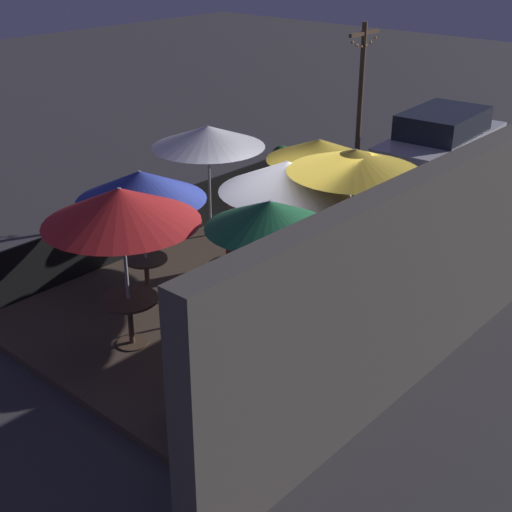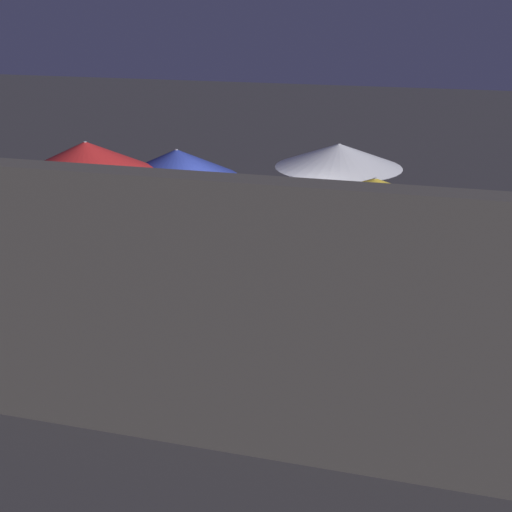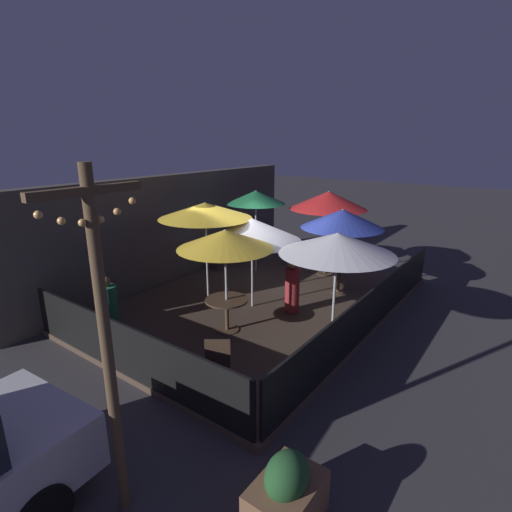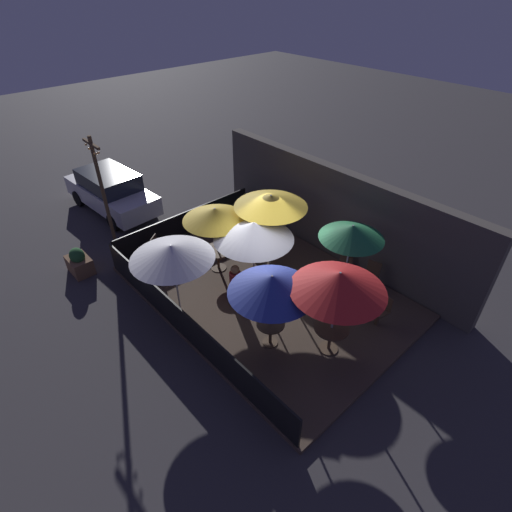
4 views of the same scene
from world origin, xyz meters
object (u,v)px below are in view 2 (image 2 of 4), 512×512
patio_umbrella_0 (177,163)px  patio_umbrella_2 (86,158)px  patio_chair_0 (111,351)px  patron_1 (462,368)px  dining_table_2 (94,253)px  patio_umbrella_5 (89,188)px  patio_chair_2 (19,295)px  patio_chair_3 (479,270)px  dining_table_0 (180,244)px  patio_umbrella_4 (291,191)px  patio_umbrella_6 (278,197)px  patron_0 (274,258)px  patio_umbrella_1 (374,191)px  patio_umbrella_3 (339,156)px  dining_table_1 (369,284)px  patio_chair_1 (43,335)px

patio_umbrella_0 → patio_umbrella_2: patio_umbrella_2 is taller
patio_chair_0 → patron_1: size_ratio=0.80×
dining_table_2 → patron_1: (-5.85, 2.14, -0.11)m
patio_umbrella_5 → patio_chair_2: patio_umbrella_5 is taller
patio_chair_3 → dining_table_0: bearing=-33.8°
patio_umbrella_4 → dining_table_2: 4.19m
patio_umbrella_6 → patron_0: 1.62m
patio_umbrella_1 → patio_umbrella_2: size_ratio=0.89×
patio_umbrella_0 → dining_table_2: size_ratio=2.55×
patron_1 → patron_0: bearing=-130.4°
patio_umbrella_1 → patio_umbrella_3: size_ratio=0.97×
patron_0 → patio_umbrella_3: bearing=173.8°
patio_chair_0 → patron_0: (-1.21, -3.46, 0.11)m
patio_umbrella_4 → patio_chair_2: size_ratio=2.62×
patio_umbrella_2 → patio_umbrella_4: size_ratio=1.00×
dining_table_1 → dining_table_2: dining_table_2 is taller
dining_table_0 → patron_0: 1.80m
patio_chair_2 → patron_0: (-3.24, -2.29, 0.08)m
dining_table_0 → patio_umbrella_3: bearing=-157.6°
patio_umbrella_3 → dining_table_1: (-0.83, 2.00, -1.46)m
dining_table_0 → patron_1: (-4.72, 3.10, -0.05)m
patio_chair_1 → patio_chair_0: bearing=-111.6°
patron_0 → patio_umbrella_6: bearing=39.3°
patio_chair_1 → patio_umbrella_5: bearing=-33.6°
dining_table_1 → patio_chair_2: patio_chair_2 is taller
patio_umbrella_3 → patron_1: patio_umbrella_3 is taller
dining_table_1 → patio_umbrella_3: bearing=-67.4°
patio_umbrella_3 → patio_umbrella_6: size_ratio=0.98×
patio_chair_3 → patio_umbrella_5: bearing=-6.0°
patio_umbrella_1 → patio_chair_2: bearing=19.1°
patio_umbrella_2 → patron_1: size_ratio=2.17×
patio_umbrella_5 → patio_chair_1: patio_umbrella_5 is taller
patio_umbrella_3 → patio_umbrella_4: size_ratio=0.90×
patio_umbrella_5 → patio_chair_1: 1.98m
patio_umbrella_5 → dining_table_0: patio_umbrella_5 is taller
dining_table_0 → dining_table_2: 1.48m
patio_umbrella_3 → dining_table_2: size_ratio=2.59×
patio_umbrella_6 → patio_chair_1: 3.72m
patio_chair_2 → patio_umbrella_6: bearing=-57.5°
patio_umbrella_6 → dining_table_2: size_ratio=2.65×
patron_0 → patio_chair_3: bearing=122.8°
patio_umbrella_1 → patron_1: bearing=122.3°
patio_umbrella_6 → patio_umbrella_0: bearing=-32.1°
patio_umbrella_2 → patron_1: (-5.85, 2.14, -1.70)m
patio_umbrella_3 → patio_chair_0: 5.45m
patio_chair_3 → patio_umbrella_4: bearing=9.1°
dining_table_1 → patron_0: size_ratio=0.69×
patio_umbrella_0 → patio_chair_1: size_ratio=2.37×
patio_umbrella_1 → patio_umbrella_5: 3.95m
patio_chair_0 → patron_1: bearing=-111.1°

